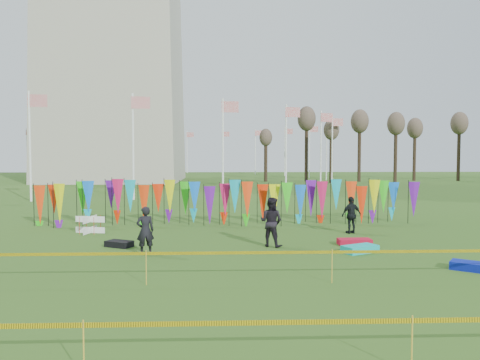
{
  "coord_description": "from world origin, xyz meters",
  "views": [
    {
      "loc": [
        -0.07,
        -14.51,
        3.34
      ],
      "look_at": [
        0.72,
        6.0,
        2.27
      ],
      "focal_mm": 35.0,
      "sensor_mm": 36.0,
      "label": 1
    }
  ],
  "objects_px": {
    "person_right": "(351,215)",
    "kite_bag_black": "(119,244)",
    "person_left": "(145,231)",
    "kite_bag_turquoise": "(360,249)",
    "person_mid": "(271,222)",
    "kite_bag_blue": "(472,266)",
    "box_kite": "(90,225)",
    "kite_bag_red": "(354,242)"
  },
  "relations": [
    {
      "from": "person_right",
      "to": "kite_bag_black",
      "type": "xyz_separation_m",
      "value": [
        -9.32,
        -2.6,
        -0.68
      ]
    },
    {
      "from": "person_left",
      "to": "kite_bag_black",
      "type": "distance_m",
      "value": 1.96
    },
    {
      "from": "kite_bag_turquoise",
      "to": "kite_bag_black",
      "type": "bearing_deg",
      "value": 171.12
    },
    {
      "from": "kite_bag_turquoise",
      "to": "kite_bag_black",
      "type": "xyz_separation_m",
      "value": [
        -8.52,
        1.33,
        -0.01
      ]
    },
    {
      "from": "person_mid",
      "to": "kite_bag_turquoise",
      "type": "height_order",
      "value": "person_mid"
    },
    {
      "from": "kite_bag_turquoise",
      "to": "kite_bag_blue",
      "type": "bearing_deg",
      "value": -46.07
    },
    {
      "from": "kite_bag_black",
      "to": "kite_bag_blue",
      "type": "bearing_deg",
      "value": -19.66
    },
    {
      "from": "kite_bag_blue",
      "to": "person_mid",
      "type": "bearing_deg",
      "value": 145.11
    },
    {
      "from": "box_kite",
      "to": "person_right",
      "type": "relative_size",
      "value": 0.47
    },
    {
      "from": "person_right",
      "to": "box_kite",
      "type": "bearing_deg",
      "value": -20.54
    },
    {
      "from": "kite_bag_red",
      "to": "kite_bag_black",
      "type": "bearing_deg",
      "value": -179.57
    },
    {
      "from": "box_kite",
      "to": "kite_bag_black",
      "type": "height_order",
      "value": "box_kite"
    },
    {
      "from": "box_kite",
      "to": "kite_bag_turquoise",
      "type": "height_order",
      "value": "box_kite"
    },
    {
      "from": "kite_bag_red",
      "to": "kite_bag_black",
      "type": "distance_m",
      "value": 8.73
    },
    {
      "from": "box_kite",
      "to": "person_right",
      "type": "height_order",
      "value": "person_right"
    },
    {
      "from": "box_kite",
      "to": "kite_bag_red",
      "type": "height_order",
      "value": "box_kite"
    },
    {
      "from": "person_right",
      "to": "kite_bag_red",
      "type": "distance_m",
      "value": 2.69
    },
    {
      "from": "box_kite",
      "to": "kite_bag_black",
      "type": "bearing_deg",
      "value": -58.17
    },
    {
      "from": "kite_bag_turquoise",
      "to": "kite_bag_blue",
      "type": "distance_m",
      "value": 3.63
    },
    {
      "from": "person_left",
      "to": "kite_bag_turquoise",
      "type": "relative_size",
      "value": 1.32
    },
    {
      "from": "person_right",
      "to": "kite_bag_blue",
      "type": "relative_size",
      "value": 1.41
    },
    {
      "from": "kite_bag_red",
      "to": "person_mid",
      "type": "bearing_deg",
      "value": -176.39
    },
    {
      "from": "kite_bag_red",
      "to": "person_right",
      "type": "bearing_deg",
      "value": 76.99
    },
    {
      "from": "box_kite",
      "to": "person_mid",
      "type": "height_order",
      "value": "person_mid"
    },
    {
      "from": "person_mid",
      "to": "person_left",
      "type": "bearing_deg",
      "value": 46.76
    },
    {
      "from": "person_mid",
      "to": "person_right",
      "type": "distance_m",
      "value": 4.64
    },
    {
      "from": "box_kite",
      "to": "kite_bag_blue",
      "type": "distance_m",
      "value": 14.72
    },
    {
      "from": "kite_bag_red",
      "to": "person_left",
      "type": "bearing_deg",
      "value": -169.08
    },
    {
      "from": "kite_bag_red",
      "to": "kite_bag_black",
      "type": "height_order",
      "value": "kite_bag_red"
    },
    {
      "from": "box_kite",
      "to": "person_mid",
      "type": "distance_m",
      "value": 8.15
    },
    {
      "from": "person_mid",
      "to": "kite_bag_black",
      "type": "xyz_separation_m",
      "value": [
        -5.58,
        0.13,
        -0.8
      ]
    },
    {
      "from": "kite_bag_red",
      "to": "box_kite",
      "type": "bearing_deg",
      "value": 164.26
    },
    {
      "from": "person_left",
      "to": "kite_bag_red",
      "type": "xyz_separation_m",
      "value": [
        7.55,
        1.46,
        -0.71
      ]
    },
    {
      "from": "person_right",
      "to": "kite_bag_red",
      "type": "bearing_deg",
      "value": 58.81
    },
    {
      "from": "kite_bag_turquoise",
      "to": "person_left",
      "type": "bearing_deg",
      "value": -179.53
    },
    {
      "from": "kite_bag_blue",
      "to": "kite_bag_turquoise",
      "type": "bearing_deg",
      "value": 133.93
    },
    {
      "from": "person_right",
      "to": "kite_bag_turquoise",
      "type": "relative_size",
      "value": 1.28
    },
    {
      "from": "box_kite",
      "to": "person_left",
      "type": "xyz_separation_m",
      "value": [
        3.09,
        -4.45,
        0.44
      ]
    },
    {
      "from": "person_mid",
      "to": "kite_bag_red",
      "type": "distance_m",
      "value": 3.26
    },
    {
      "from": "person_mid",
      "to": "kite_bag_turquoise",
      "type": "bearing_deg",
      "value": -171.33
    },
    {
      "from": "kite_bag_turquoise",
      "to": "kite_bag_red",
      "type": "distance_m",
      "value": 1.41
    },
    {
      "from": "box_kite",
      "to": "kite_bag_red",
      "type": "distance_m",
      "value": 11.05
    }
  ]
}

